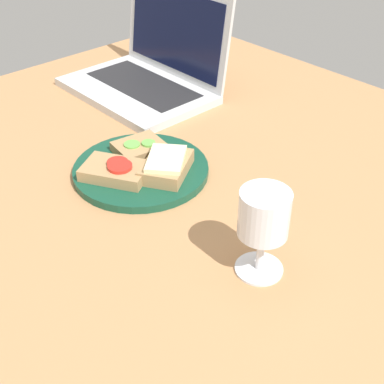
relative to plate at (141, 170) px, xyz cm
name	(u,v)px	position (x,y,z in cm)	size (l,w,h in cm)	color
wooden_table	(162,210)	(9.76, -3.29, -2.24)	(140.00, 140.00, 3.00)	#B27F51
plate	(141,170)	(0.00, 0.00, 0.00)	(25.26, 25.26, 1.49)	#144733
sandwich_with_cucumber	(139,148)	(-4.27, 3.11, 1.72)	(8.79, 10.05, 2.29)	#A88456
sandwich_with_tomato	(116,170)	(-0.50, -5.23, 1.96)	(13.85, 12.37, 2.79)	#A88456
sandwich_with_cheese	(166,165)	(4.85, 2.16, 2.36)	(12.02, 13.12, 3.41)	#A88456
wine_glass	(262,219)	(32.23, -3.76, 9.09)	(7.23, 7.23, 13.88)	white
laptop	(149,72)	(-27.96, 24.57, 3.80)	(35.63, 26.42, 23.53)	silver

